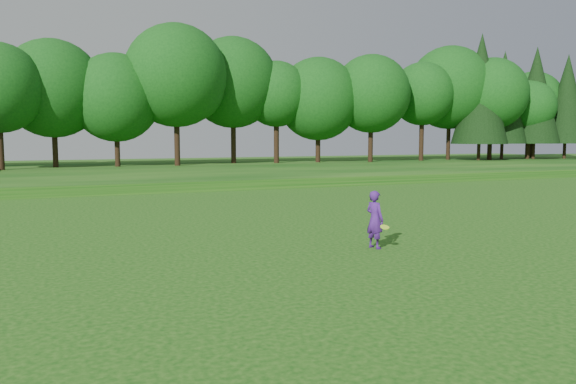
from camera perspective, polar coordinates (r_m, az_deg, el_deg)
name	(u,v)px	position (r m, az deg, el deg)	size (l,w,h in m)	color
ground	(387,255)	(15.58, 10.02, -6.29)	(140.00, 140.00, 0.00)	#0E460D
berm	(159,172)	(47.57, -12.94, 2.02)	(130.00, 30.00, 0.60)	#0E460D
walking_path	(202,190)	(33.94, -8.73, 0.22)	(130.00, 1.60, 0.04)	gray
treeline	(149,80)	(51.66, -13.94, 10.94)	(104.00, 7.00, 15.00)	#104612
woman	(375,220)	(16.27, 8.81, -2.78)	(0.54, 0.90, 1.67)	#4B1C7F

